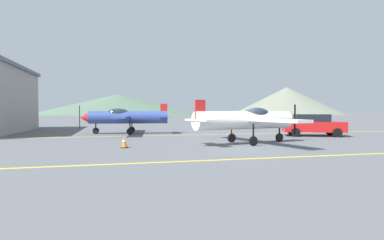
{
  "coord_description": "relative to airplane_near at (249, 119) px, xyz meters",
  "views": [
    {
      "loc": [
        -6.64,
        -15.94,
        1.89
      ],
      "look_at": [
        -1.24,
        6.0,
        1.2
      ],
      "focal_mm": 29.0,
      "sensor_mm": 36.0,
      "label": 1
    }
  ],
  "objects": [
    {
      "name": "car_sedan",
      "position": [
        6.83,
        3.77,
        -0.54
      ],
      "size": [
        4.66,
        3.3,
        1.62
      ],
      "color": "red",
      "rests_on": "ground_plane"
    },
    {
      "name": "traffic_cone_side",
      "position": [
        1.07,
        5.18,
        -1.09
      ],
      "size": [
        0.36,
        0.36,
        0.59
      ],
      "color": "black",
      "rests_on": "ground_plane"
    },
    {
      "name": "apron_line_far",
      "position": [
        -0.72,
        6.85,
        -1.38
      ],
      "size": [
        80.0,
        0.16,
        0.01
      ],
      "primitive_type": "cube",
      "color": "yellow",
      "rests_on": "ground_plane"
    },
    {
      "name": "airplane_mid",
      "position": [
        -6.63,
        9.35,
        0.0
      ],
      "size": [
        7.16,
        8.21,
        2.45
      ],
      "color": "#33478C",
      "rests_on": "ground_plane"
    },
    {
      "name": "ground_plane",
      "position": [
        -0.72,
        -0.43,
        -1.38
      ],
      "size": [
        400.0,
        400.0,
        0.0
      ],
      "primitive_type": "plane",
      "color": "#54565B"
    },
    {
      "name": "airplane_near",
      "position": [
        0.0,
        0.0,
        0.0
      ],
      "size": [
        7.18,
        8.17,
        2.45
      ],
      "color": "white",
      "rests_on": "ground_plane"
    },
    {
      "name": "apron_line_near",
      "position": [
        -0.72,
        -5.2,
        -1.38
      ],
      "size": [
        80.0,
        0.16,
        0.01
      ],
      "primitive_type": "cube",
      "color": "yellow",
      "rests_on": "ground_plane"
    },
    {
      "name": "hill_centerright",
      "position": [
        70.57,
        114.33,
        5.02
      ],
      "size": [
        51.4,
        51.4,
        12.81
      ],
      "primitive_type": "cone",
      "color": "slate",
      "rests_on": "ground_plane"
    },
    {
      "name": "traffic_cone_front",
      "position": [
        -6.95,
        -0.36,
        -1.09
      ],
      "size": [
        0.36,
        0.36,
        0.59
      ],
      "color": "black",
      "rests_on": "ground_plane"
    },
    {
      "name": "hill_centerleft",
      "position": [
        -6.27,
        140.66,
        3.59
      ],
      "size": [
        80.04,
        80.04,
        9.94
      ],
      "primitive_type": "cone",
      "color": "#4C6651",
      "rests_on": "ground_plane"
    }
  ]
}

